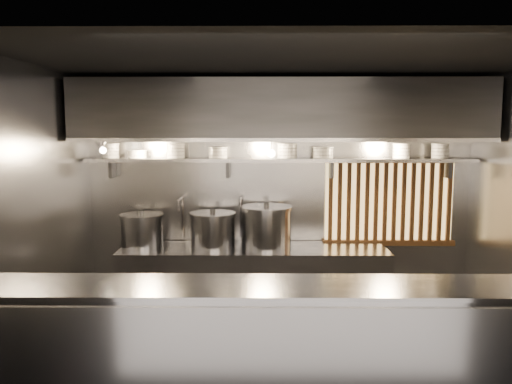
{
  "coord_description": "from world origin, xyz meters",
  "views": [
    {
      "loc": [
        -0.23,
        -4.38,
        2.22
      ],
      "look_at": [
        -0.27,
        0.55,
        1.61
      ],
      "focal_mm": 35.0,
      "sensor_mm": 36.0,
      "label": 1
    }
  ],
  "objects_px": {
    "stock_pot_mid": "(142,230)",
    "stock_pot_left": "(213,230)",
    "heat_lamp": "(101,145)",
    "stock_pot_right": "(266,227)",
    "pendant_bulb": "(271,153)"
  },
  "relations": [
    {
      "from": "pendant_bulb",
      "to": "heat_lamp",
      "type": "bearing_deg",
      "value": -169.0
    },
    {
      "from": "stock_pot_right",
      "to": "stock_pot_mid",
      "type": "bearing_deg",
      "value": 179.51
    },
    {
      "from": "stock_pot_left",
      "to": "stock_pot_right",
      "type": "xyz_separation_m",
      "value": [
        0.61,
        0.01,
        0.04
      ]
    },
    {
      "from": "stock_pot_mid",
      "to": "stock_pot_right",
      "type": "xyz_separation_m",
      "value": [
        1.42,
        -0.01,
        0.05
      ]
    },
    {
      "from": "stock_pot_left",
      "to": "stock_pot_right",
      "type": "relative_size",
      "value": 1.01
    },
    {
      "from": "stock_pot_mid",
      "to": "heat_lamp",
      "type": "bearing_deg",
      "value": -135.29
    },
    {
      "from": "heat_lamp",
      "to": "stock_pot_mid",
      "type": "height_order",
      "value": "heat_lamp"
    },
    {
      "from": "stock_pot_right",
      "to": "pendant_bulb",
      "type": "bearing_deg",
      "value": 33.8
    },
    {
      "from": "stock_pot_mid",
      "to": "stock_pot_right",
      "type": "bearing_deg",
      "value": -0.49
    },
    {
      "from": "pendant_bulb",
      "to": "stock_pot_right",
      "type": "xyz_separation_m",
      "value": [
        -0.05,
        -0.04,
        -0.83
      ]
    },
    {
      "from": "pendant_bulb",
      "to": "stock_pot_left",
      "type": "relative_size",
      "value": 0.27
    },
    {
      "from": "heat_lamp",
      "to": "stock_pot_left",
      "type": "bearing_deg",
      "value": 15.01
    },
    {
      "from": "stock_pot_left",
      "to": "stock_pot_mid",
      "type": "distance_m",
      "value": 0.81
    },
    {
      "from": "stock_pot_mid",
      "to": "stock_pot_left",
      "type": "bearing_deg",
      "value": -1.44
    },
    {
      "from": "stock_pot_left",
      "to": "heat_lamp",
      "type": "bearing_deg",
      "value": -164.99
    }
  ]
}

